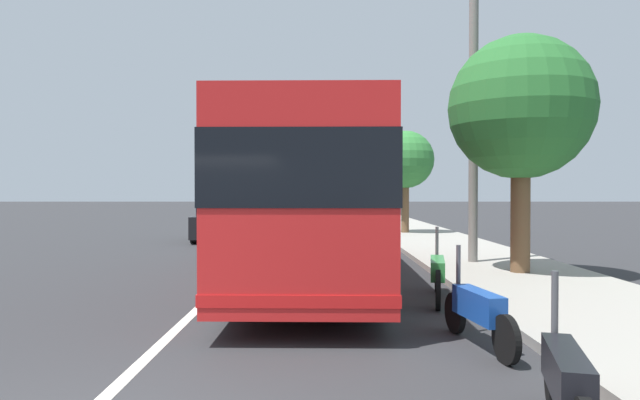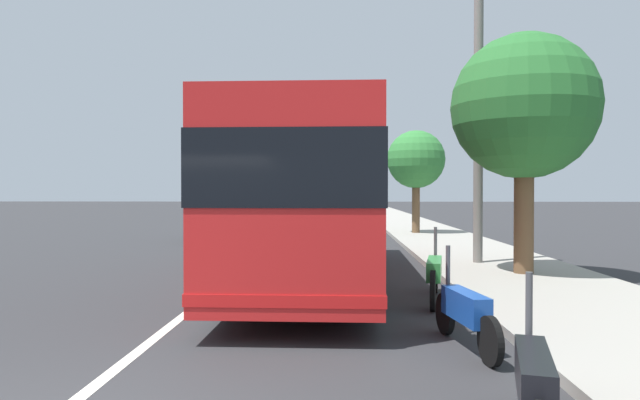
{
  "view_description": "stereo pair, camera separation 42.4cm",
  "coord_description": "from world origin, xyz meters",
  "px_view_note": "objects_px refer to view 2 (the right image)",
  "views": [
    {
      "loc": [
        -4.17,
        -2.05,
        1.96
      ],
      "look_at": [
        8.0,
        -2.04,
        1.78
      ],
      "focal_mm": 31.9,
      "sensor_mm": 36.0,
      "label": 1
    },
    {
      "loc": [
        -4.16,
        -2.47,
        1.96
      ],
      "look_at": [
        8.0,
        -2.04,
        1.78
      ],
      "focal_mm": 31.9,
      "sensor_mm": 36.0,
      "label": 2
    }
  ],
  "objects_px": {
    "roadside_tree_far_block": "(416,160)",
    "utility_pole": "(478,127)",
    "roadside_tree_mid_block": "(524,108)",
    "car_ahead_same_lane": "(229,222)",
    "car_far_distant": "(294,204)",
    "motorcycle_mid_row": "(465,312)",
    "motorcycle_angled": "(434,274)",
    "car_oncoming": "(287,205)",
    "car_behind_bus": "(325,215)",
    "motorcycle_by_tree": "(534,387)",
    "coach_bus": "(313,195)"
  },
  "relations": [
    {
      "from": "motorcycle_by_tree",
      "to": "motorcycle_angled",
      "type": "distance_m",
      "value": 5.86
    },
    {
      "from": "car_ahead_same_lane",
      "to": "roadside_tree_mid_block",
      "type": "xyz_separation_m",
      "value": [
        -10.12,
        -8.62,
        3.11
      ]
    },
    {
      "from": "car_behind_bus",
      "to": "motorcycle_mid_row",
      "type": "bearing_deg",
      "value": -177.61
    },
    {
      "from": "coach_bus",
      "to": "car_behind_bus",
      "type": "height_order",
      "value": "coach_bus"
    },
    {
      "from": "roadside_tree_far_block",
      "to": "utility_pole",
      "type": "height_order",
      "value": "utility_pole"
    },
    {
      "from": "car_behind_bus",
      "to": "utility_pole",
      "type": "bearing_deg",
      "value": -168.35
    },
    {
      "from": "motorcycle_mid_row",
      "to": "car_far_distant",
      "type": "xyz_separation_m",
      "value": [
        51.85,
        6.32,
        0.26
      ]
    },
    {
      "from": "car_behind_bus",
      "to": "roadside_tree_mid_block",
      "type": "height_order",
      "value": "roadside_tree_mid_block"
    },
    {
      "from": "coach_bus",
      "to": "motorcycle_angled",
      "type": "distance_m",
      "value": 3.64
    },
    {
      "from": "coach_bus",
      "to": "car_ahead_same_lane",
      "type": "bearing_deg",
      "value": 21.78
    },
    {
      "from": "utility_pole",
      "to": "car_far_distant",
      "type": "bearing_deg",
      "value": 10.65
    },
    {
      "from": "car_far_distant",
      "to": "motorcycle_by_tree",
      "type": "bearing_deg",
      "value": 5.09
    },
    {
      "from": "car_oncoming",
      "to": "car_far_distant",
      "type": "bearing_deg",
      "value": -179.16
    },
    {
      "from": "motorcycle_mid_row",
      "to": "car_oncoming",
      "type": "distance_m",
      "value": 46.92
    },
    {
      "from": "car_behind_bus",
      "to": "car_oncoming",
      "type": "relative_size",
      "value": 1.09
    },
    {
      "from": "motorcycle_mid_row",
      "to": "motorcycle_angled",
      "type": "distance_m",
      "value": 3.1
    },
    {
      "from": "car_oncoming",
      "to": "roadside_tree_far_block",
      "type": "xyz_separation_m",
      "value": [
        -28.17,
        -8.42,
        2.63
      ]
    },
    {
      "from": "motorcycle_mid_row",
      "to": "roadside_tree_far_block",
      "type": "bearing_deg",
      "value": -15.31
    },
    {
      "from": "motorcycle_by_tree",
      "to": "utility_pole",
      "type": "relative_size",
      "value": 0.29
    },
    {
      "from": "coach_bus",
      "to": "motorcycle_angled",
      "type": "relative_size",
      "value": 4.81
    },
    {
      "from": "car_oncoming",
      "to": "utility_pole",
      "type": "relative_size",
      "value": 0.57
    },
    {
      "from": "car_behind_bus",
      "to": "utility_pole",
      "type": "height_order",
      "value": "utility_pole"
    },
    {
      "from": "motorcycle_mid_row",
      "to": "motorcycle_angled",
      "type": "relative_size",
      "value": 0.84
    },
    {
      "from": "car_oncoming",
      "to": "car_far_distant",
      "type": "distance_m",
      "value": 5.41
    },
    {
      "from": "motorcycle_mid_row",
      "to": "roadside_tree_mid_block",
      "type": "height_order",
      "value": "roadside_tree_mid_block"
    },
    {
      "from": "car_oncoming",
      "to": "car_ahead_same_lane",
      "type": "bearing_deg",
      "value": 4.76
    },
    {
      "from": "car_behind_bus",
      "to": "roadside_tree_mid_block",
      "type": "xyz_separation_m",
      "value": [
        -18.37,
        -4.95,
        3.15
      ]
    },
    {
      "from": "motorcycle_by_tree",
      "to": "roadside_tree_mid_block",
      "type": "bearing_deg",
      "value": -2.44
    },
    {
      "from": "utility_pole",
      "to": "car_oncoming",
      "type": "bearing_deg",
      "value": 12.48
    },
    {
      "from": "coach_bus",
      "to": "car_oncoming",
      "type": "bearing_deg",
      "value": 7.15
    },
    {
      "from": "roadside_tree_mid_block",
      "to": "roadside_tree_far_block",
      "type": "distance_m",
      "value": 12.59
    },
    {
      "from": "coach_bus",
      "to": "roadside_tree_mid_block",
      "type": "distance_m",
      "value": 5.1
    },
    {
      "from": "coach_bus",
      "to": "car_ahead_same_lane",
      "type": "distance_m",
      "value": 11.05
    },
    {
      "from": "motorcycle_by_tree",
      "to": "car_ahead_same_lane",
      "type": "bearing_deg",
      "value": 32.64
    },
    {
      "from": "motorcycle_mid_row",
      "to": "roadside_tree_mid_block",
      "type": "distance_m",
      "value": 7.11
    },
    {
      "from": "roadside_tree_mid_block",
      "to": "roadside_tree_far_block",
      "type": "bearing_deg",
      "value": 3.33
    },
    {
      "from": "motorcycle_mid_row",
      "to": "car_oncoming",
      "type": "relative_size",
      "value": 0.48
    },
    {
      "from": "motorcycle_angled",
      "to": "utility_pole",
      "type": "bearing_deg",
      "value": -11.36
    },
    {
      "from": "roadside_tree_mid_block",
      "to": "car_far_distant",
      "type": "bearing_deg",
      "value": 10.88
    },
    {
      "from": "motorcycle_mid_row",
      "to": "car_oncoming",
      "type": "height_order",
      "value": "car_oncoming"
    },
    {
      "from": "coach_bus",
      "to": "motorcycle_mid_row",
      "type": "height_order",
      "value": "coach_bus"
    },
    {
      "from": "car_ahead_same_lane",
      "to": "car_behind_bus",
      "type": "relative_size",
      "value": 0.95
    },
    {
      "from": "car_oncoming",
      "to": "roadside_tree_mid_block",
      "type": "relative_size",
      "value": 0.76
    },
    {
      "from": "motorcycle_by_tree",
      "to": "motorcycle_mid_row",
      "type": "bearing_deg",
      "value": 13.1
    },
    {
      "from": "motorcycle_mid_row",
      "to": "utility_pole",
      "type": "distance_m",
      "value": 8.51
    },
    {
      "from": "motorcycle_by_tree",
      "to": "motorcycle_angled",
      "type": "height_order",
      "value": "motorcycle_angled"
    },
    {
      "from": "car_oncoming",
      "to": "utility_pole",
      "type": "xyz_separation_m",
      "value": [
        -38.82,
        -8.59,
        2.9
      ]
    },
    {
      "from": "car_ahead_same_lane",
      "to": "car_far_distant",
      "type": "bearing_deg",
      "value": 177.43
    },
    {
      "from": "motorcycle_mid_row",
      "to": "car_behind_bus",
      "type": "height_order",
      "value": "car_behind_bus"
    },
    {
      "from": "car_oncoming",
      "to": "motorcycle_angled",
      "type": "bearing_deg",
      "value": 12.59
    }
  ]
}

